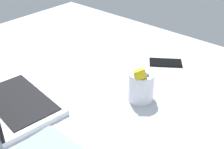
{
  "coord_description": "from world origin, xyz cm",
  "views": [
    {
      "loc": [
        -61.96,
        61.21,
        79.79
      ],
      "look_at": [
        -2.34,
        -7.42,
        24.0
      ],
      "focal_mm": 45.95,
      "sensor_mm": 36.0,
      "label": 1
    }
  ],
  "objects": [
    {
      "name": "bed_mattress",
      "position": [
        0.0,
        0.0,
        9.0
      ],
      "size": [
        180.0,
        140.0,
        18.0
      ],
      "primitive_type": "cube",
      "color": "#B7BCC6",
      "rests_on": "ground"
    },
    {
      "name": "laptop",
      "position": [
        15.96,
        26.61,
        22.41
      ],
      "size": [
        35.58,
        26.89,
        23.0
      ],
      "rotation": [
        0.0,
        0.0,
        -0.12
      ],
      "color": "silver",
      "rests_on": "bed_mattress"
    },
    {
      "name": "cell_phone",
      "position": [
        -7.62,
        -37.31,
        18.4
      ],
      "size": [
        15.34,
        13.68,
        0.8
      ],
      "primitive_type": "cube",
      "rotation": [
        0.0,
        0.0,
        2.19
      ],
      "color": "black",
      "rests_on": "bed_mattress"
    },
    {
      "name": "snack_cup",
      "position": [
        -15.01,
        -8.64,
        23.98
      ],
      "size": [
        9.0,
        9.87,
        14.43
      ],
      "color": "silver",
      "rests_on": "bed_mattress"
    }
  ]
}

